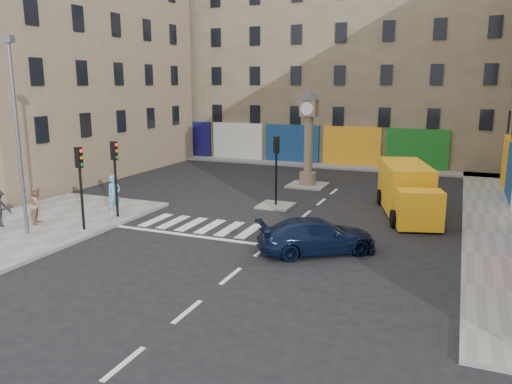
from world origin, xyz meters
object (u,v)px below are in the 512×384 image
Objects in this scene: clock_pillar at (309,132)px; pedestrian_tan at (38,205)px; traffic_light_island at (276,159)px; navy_sedan at (317,236)px; traffic_light_left_far at (115,167)px; lamp_post at (17,126)px; yellow_van at (407,190)px; pedestrian_blue at (114,195)px; traffic_light_left_near at (80,175)px.

clock_pillar reaches higher than pedestrian_tan.
clock_pillar reaches higher than traffic_light_island.
traffic_light_island is at bearing -2.67° from navy_sedan.
pedestrian_tan reaches higher than navy_sedan.
lamp_post reaches higher than traffic_light_left_far.
traffic_light_left_far is 0.45× the size of lamp_post.
yellow_van is at bearing 34.81° from lamp_post.
yellow_van is at bearing -48.32° from pedestrian_blue.
traffic_light_left_near is 0.52× the size of yellow_van.
navy_sedan is at bearing -111.77° from pedestrian_tan.
lamp_post is (-1.90, -3.80, 2.17)m from traffic_light_left_far.
lamp_post is 4.10m from pedestrian_tan.
clock_pillar is (0.00, 6.00, 0.96)m from traffic_light_island.
lamp_post is 13.24m from navy_sedan.
pedestrian_tan is at bearing 118.35° from lamp_post.
traffic_light_island is (6.30, 7.80, -0.03)m from traffic_light_left_near.
yellow_van is 3.67× the size of pedestrian_blue.
pedestrian_tan is at bearing -123.09° from clock_pillar.
yellow_van is (12.99, 6.55, -1.38)m from traffic_light_left_far.
traffic_light_left_near is at bearing 62.50° from navy_sedan.
traffic_light_island is at bearing -90.00° from clock_pillar.
navy_sedan is 13.12m from pedestrian_tan.
clock_pillar is at bearing 127.90° from yellow_van.
clock_pillar is 13.13m from pedestrian_blue.
pedestrian_tan is at bearing -139.10° from traffic_light_island.
traffic_light_left_near is at bearing -114.55° from clock_pillar.
navy_sedan is (4.07, -6.43, -1.91)m from traffic_light_island.
clock_pillar is 3.13× the size of pedestrian_blue.
pedestrian_tan is (-8.97, -13.77, -2.53)m from clock_pillar.
traffic_light_left_near is 3.11m from pedestrian_tan.
pedestrian_blue is 1.12× the size of pedestrian_tan.
navy_sedan is at bearing -5.69° from traffic_light_left_far.
yellow_van is (2.62, 7.59, 0.56)m from navy_sedan.
clock_pillar is at bearing -16.86° from navy_sedan.
lamp_post is at bearing 178.25° from pedestrian_blue.
lamp_post is 4.75× the size of pedestrian_tan.
traffic_light_left_near is 0.45× the size of lamp_post.
yellow_van is 4.10× the size of pedestrian_tan.
yellow_van is at bearing 34.57° from traffic_light_left_near.
yellow_van reaches higher than pedestrian_blue.
traffic_light_island is 0.45× the size of lamp_post.
traffic_light_left_far reaches higher than yellow_van.
traffic_light_left_near is 0.79× the size of navy_sedan.
yellow_van is at bearing 26.77° from traffic_light_left_far.
navy_sedan is at bearing -71.85° from clock_pillar.
lamp_post reaches higher than yellow_van.
traffic_light_left_far is 1.62m from pedestrian_blue.
traffic_light_island is at bearing 48.29° from lamp_post.
traffic_light_left_near is 1.90× the size of pedestrian_blue.
navy_sedan is at bearing 7.50° from traffic_light_left_near.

